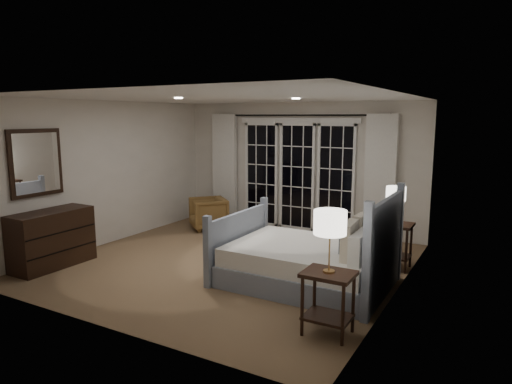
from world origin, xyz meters
The scene contains 20 objects.
floor centered at (0.00, 0.00, 0.00)m, with size 5.00×5.00×0.00m, color brown.
ceiling centered at (0.00, 0.00, 2.50)m, with size 5.00×5.00×0.00m, color white.
wall_left centered at (-2.50, 0.00, 1.25)m, with size 0.02×5.00×2.50m, color silver.
wall_right centered at (2.50, 0.00, 1.25)m, with size 0.02×5.00×2.50m, color silver.
wall_back centered at (0.00, 2.50, 1.25)m, with size 5.00×0.02×2.50m, color silver.
wall_front centered at (0.00, -2.50, 1.25)m, with size 5.00×0.02×2.50m, color silver.
french_doors centered at (0.00, 2.46, 1.09)m, with size 2.50×0.04×2.20m.
curtain_rod centered at (0.00, 2.40, 2.25)m, with size 0.03×0.03×3.50m, color black.
curtain_left centered at (-1.65, 2.38, 1.15)m, with size 0.55×0.10×2.25m, color silver.
curtain_right centered at (1.65, 2.38, 1.15)m, with size 0.55×0.10×2.25m, color silver.
downlight_a centered at (0.80, 0.60, 2.49)m, with size 0.12×0.12×0.01m, color white.
downlight_b centered at (-0.60, -0.40, 2.49)m, with size 0.12×0.12×0.01m, color white.
bed centered at (1.42, -0.23, 0.32)m, with size 2.15×1.54×1.25m.
nightstand_left centered at (2.14, -1.47, 0.44)m, with size 0.51×0.41×0.67m.
nightstand_right centered at (2.24, 0.99, 0.45)m, with size 0.52×0.42×0.68m.
lamp_left centered at (2.14, -1.47, 1.18)m, with size 0.33×0.33×0.64m.
lamp_right centered at (2.24, 0.99, 1.11)m, with size 0.28×0.28×0.55m.
armchair centered at (-1.54, 1.60, 0.31)m, with size 0.67×0.69×0.63m, color brown.
dresser centered at (-2.23, -1.44, 0.42)m, with size 0.51×1.20×0.85m.
mirror centered at (-2.47, -1.44, 1.55)m, with size 0.05×0.85×1.00m.
Camera 1 is at (3.67, -5.69, 2.23)m, focal length 32.00 mm.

